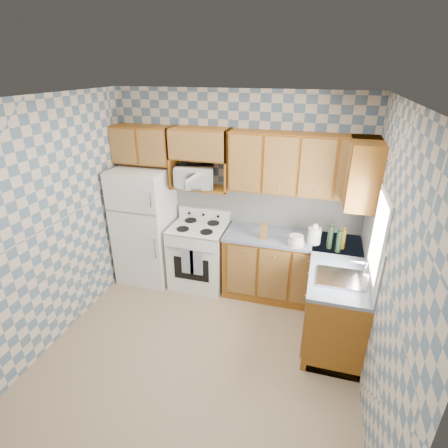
% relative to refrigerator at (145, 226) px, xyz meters
% --- Properties ---
extents(floor, '(3.40, 3.40, 0.00)m').
position_rel_refrigerator_xyz_m(floor, '(1.27, -1.25, -0.84)').
color(floor, '#90785B').
rests_on(floor, ground).
extents(back_wall, '(3.40, 0.02, 2.70)m').
position_rel_refrigerator_xyz_m(back_wall, '(1.27, 0.35, 0.51)').
color(back_wall, slate).
rests_on(back_wall, ground).
extents(right_wall, '(0.02, 3.20, 2.70)m').
position_rel_refrigerator_xyz_m(right_wall, '(2.97, -1.25, 0.51)').
color(right_wall, slate).
rests_on(right_wall, ground).
extents(backsplash_back, '(2.60, 0.02, 0.56)m').
position_rel_refrigerator_xyz_m(backsplash_back, '(1.68, 0.34, 0.36)').
color(backsplash_back, silver).
rests_on(backsplash_back, back_wall).
extents(backsplash_right, '(0.02, 1.60, 0.56)m').
position_rel_refrigerator_xyz_m(backsplash_right, '(2.96, -0.45, 0.36)').
color(backsplash_right, silver).
rests_on(backsplash_right, right_wall).
extents(refrigerator, '(0.75, 0.70, 1.68)m').
position_rel_refrigerator_xyz_m(refrigerator, '(0.00, 0.00, 0.00)').
color(refrigerator, silver).
rests_on(refrigerator, floor).
extents(stove_body, '(0.76, 0.65, 0.90)m').
position_rel_refrigerator_xyz_m(stove_body, '(0.80, 0.03, -0.39)').
color(stove_body, silver).
rests_on(stove_body, floor).
extents(cooktop, '(0.76, 0.65, 0.02)m').
position_rel_refrigerator_xyz_m(cooktop, '(0.80, 0.03, 0.07)').
color(cooktop, silver).
rests_on(cooktop, stove_body).
extents(backguard, '(0.76, 0.08, 0.17)m').
position_rel_refrigerator_xyz_m(backguard, '(0.80, 0.30, 0.16)').
color(backguard, silver).
rests_on(backguard, cooktop).
extents(dish_towel_left, '(0.17, 0.02, 0.36)m').
position_rel_refrigerator_xyz_m(dish_towel_left, '(0.76, -0.32, -0.29)').
color(dish_towel_left, navy).
rests_on(dish_towel_left, stove_body).
extents(dish_towel_right, '(0.17, 0.02, 0.36)m').
position_rel_refrigerator_xyz_m(dish_towel_right, '(0.89, -0.32, -0.29)').
color(dish_towel_right, navy).
rests_on(dish_towel_right, stove_body).
extents(base_cabinets_back, '(1.75, 0.60, 0.88)m').
position_rel_refrigerator_xyz_m(base_cabinets_back, '(2.10, 0.05, -0.40)').
color(base_cabinets_back, brown).
rests_on(base_cabinets_back, floor).
extents(base_cabinets_right, '(0.60, 1.60, 0.88)m').
position_rel_refrigerator_xyz_m(base_cabinets_right, '(2.67, -0.45, -0.40)').
color(base_cabinets_right, brown).
rests_on(base_cabinets_right, floor).
extents(countertop_back, '(1.77, 0.63, 0.04)m').
position_rel_refrigerator_xyz_m(countertop_back, '(2.10, 0.05, 0.06)').
color(countertop_back, slate).
rests_on(countertop_back, base_cabinets_back).
extents(countertop_right, '(0.63, 1.60, 0.04)m').
position_rel_refrigerator_xyz_m(countertop_right, '(2.67, -0.45, 0.06)').
color(countertop_right, slate).
rests_on(countertop_right, base_cabinets_right).
extents(upper_cabinets_back, '(1.75, 0.33, 0.74)m').
position_rel_refrigerator_xyz_m(upper_cabinets_back, '(2.10, 0.19, 1.01)').
color(upper_cabinets_back, brown).
rests_on(upper_cabinets_back, back_wall).
extents(upper_cabinets_fridge, '(0.82, 0.33, 0.50)m').
position_rel_refrigerator_xyz_m(upper_cabinets_fridge, '(-0.02, 0.19, 1.13)').
color(upper_cabinets_fridge, brown).
rests_on(upper_cabinets_fridge, back_wall).
extents(upper_cabinets_right, '(0.33, 0.70, 0.74)m').
position_rel_refrigerator_xyz_m(upper_cabinets_right, '(2.81, 0.00, 1.01)').
color(upper_cabinets_right, brown).
rests_on(upper_cabinets_right, right_wall).
extents(microwave_shelf, '(0.80, 0.33, 0.03)m').
position_rel_refrigerator_xyz_m(microwave_shelf, '(0.80, 0.19, 0.60)').
color(microwave_shelf, brown).
rests_on(microwave_shelf, back_wall).
extents(microwave, '(0.59, 0.47, 0.28)m').
position_rel_refrigerator_xyz_m(microwave, '(0.73, 0.13, 0.75)').
color(microwave, silver).
rests_on(microwave, microwave_shelf).
extents(sink, '(0.48, 0.40, 0.03)m').
position_rel_refrigerator_xyz_m(sink, '(2.67, -0.80, 0.09)').
color(sink, '#B7B7BC').
rests_on(sink, countertop_right).
extents(window, '(0.02, 0.66, 0.86)m').
position_rel_refrigerator_xyz_m(window, '(2.96, -0.80, 0.61)').
color(window, white).
rests_on(window, right_wall).
extents(bottle_0, '(0.07, 0.07, 0.30)m').
position_rel_refrigerator_xyz_m(bottle_0, '(2.55, -0.14, 0.23)').
color(bottle_0, black).
rests_on(bottle_0, countertop_back).
extents(bottle_1, '(0.07, 0.07, 0.28)m').
position_rel_refrigerator_xyz_m(bottle_1, '(2.65, -0.20, 0.22)').
color(bottle_1, black).
rests_on(bottle_1, countertop_back).
extents(bottle_2, '(0.07, 0.07, 0.26)m').
position_rel_refrigerator_xyz_m(bottle_2, '(2.70, -0.10, 0.21)').
color(bottle_2, '#5D410C').
rests_on(bottle_2, countertop_back).
extents(knife_block, '(0.10, 0.10, 0.20)m').
position_rel_refrigerator_xyz_m(knife_block, '(1.73, -0.09, 0.18)').
color(knife_block, brown).
rests_on(knife_block, countertop_back).
extents(electric_kettle, '(0.16, 0.16, 0.20)m').
position_rel_refrigerator_xyz_m(electric_kettle, '(2.37, -0.04, 0.18)').
color(electric_kettle, silver).
rests_on(electric_kettle, countertop_back).
extents(food_containers, '(0.20, 0.20, 0.13)m').
position_rel_refrigerator_xyz_m(food_containers, '(2.16, -0.17, 0.15)').
color(food_containers, beige).
rests_on(food_containers, countertop_back).
extents(soap_bottle, '(0.06, 0.06, 0.17)m').
position_rel_refrigerator_xyz_m(soap_bottle, '(2.89, -0.94, 0.17)').
color(soap_bottle, beige).
rests_on(soap_bottle, countertop_right).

